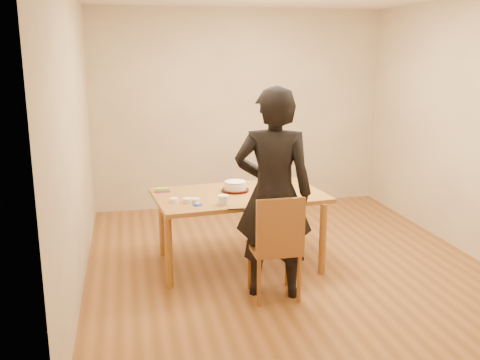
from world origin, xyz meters
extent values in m
cube|color=brown|center=(0.00, 0.00, 0.00)|extent=(4.00, 4.50, 0.00)
cube|color=tan|center=(0.00, 2.25, 1.35)|extent=(4.00, 0.00, 2.70)
cube|color=tan|center=(-2.00, 0.00, 1.35)|extent=(0.00, 4.50, 2.70)
cube|color=tan|center=(2.00, 0.00, 1.35)|extent=(0.00, 4.50, 2.70)
cube|color=brown|center=(-0.47, 0.08, 0.73)|extent=(1.75, 1.15, 0.04)
cube|color=brown|center=(-0.32, -0.69, 0.45)|extent=(0.42, 0.42, 0.04)
cylinder|color=red|center=(-0.49, 0.17, 0.76)|extent=(0.28, 0.28, 0.02)
cylinder|color=white|center=(-0.49, 0.17, 0.81)|extent=(0.22, 0.22, 0.07)
ellipsoid|color=white|center=(-0.49, 0.17, 0.86)|extent=(0.22, 0.22, 0.03)
cylinder|color=white|center=(-0.69, -0.28, 0.80)|extent=(0.10, 0.10, 0.09)
cylinder|color=#1830A1|center=(-0.93, -0.24, 0.75)|extent=(0.09, 0.09, 0.01)
ellipsoid|color=white|center=(-0.93, -0.24, 0.77)|extent=(0.04, 0.04, 0.02)
cylinder|color=white|center=(-0.94, -0.14, 0.77)|extent=(0.07, 0.07, 0.04)
cylinder|color=white|center=(-1.13, -0.10, 0.77)|extent=(0.08, 0.08, 0.04)
cylinder|color=white|center=(-1.01, -0.15, 0.77)|extent=(0.09, 0.09, 0.04)
cube|color=#CA2FA2|center=(-1.21, 0.30, 0.76)|extent=(0.14, 0.08, 0.02)
cube|color=green|center=(-1.22, 0.30, 0.78)|extent=(0.13, 0.07, 0.02)
cube|color=black|center=(-0.62, -0.46, 0.75)|extent=(0.15, 0.02, 0.01)
imported|color=black|center=(-0.32, -0.65, 0.93)|extent=(0.78, 0.63, 1.86)
camera|label=1|loc=(-1.54, -4.96, 2.13)|focal=40.00mm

